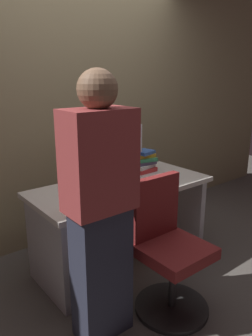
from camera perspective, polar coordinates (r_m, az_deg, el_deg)
The scene contains 10 objects.
ground_plane at distance 3.02m, azimuth -0.61°, elevation -16.01°, with size 9.00×9.00×0.00m, color #4C4742.
wall_back at distance 3.23m, azimuth -9.74°, elevation 14.02°, with size 6.40×0.10×3.00m, color #8C7F5B.
desk at distance 2.78m, azimuth -0.65°, elevation -7.09°, with size 1.52×0.69×0.73m.
office_chair at distance 2.33m, azimuth 7.32°, elevation -14.38°, with size 0.52×0.52×0.94m.
person_at_desk at distance 1.91m, azimuth -4.53°, elevation -7.50°, with size 0.40×0.24×1.64m.
monitor at distance 2.75m, azimuth -1.22°, elevation 3.06°, with size 0.54×0.16×0.46m.
keyboard at distance 2.62m, azimuth 0.23°, elevation -3.25°, with size 0.43×0.13×0.02m, color #262626.
mouse at distance 2.77m, azimuth 4.82°, elevation -2.02°, with size 0.06×0.10×0.03m, color white.
cup_near_keyboard at distance 2.28m, azimuth -7.59°, elevation -5.51°, with size 0.08×0.08×0.09m, color #3372B2.
book_stack at distance 3.03m, azimuth 3.10°, elevation 1.16°, with size 0.24×0.20×0.20m.
Camera 1 is at (-1.57, -2.02, 1.60)m, focal length 34.75 mm.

